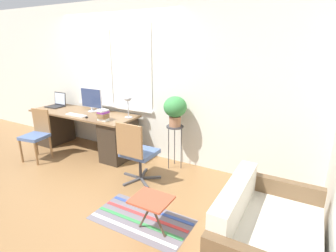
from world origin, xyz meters
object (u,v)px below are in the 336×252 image
mouse (87,117)px  potted_plant (175,108)px  couch_loveseat (264,241)px  keyboard (76,115)px  desk_chair_wooden (37,133)px  desk_lamp (128,101)px  laptop (57,104)px  plant_stand (175,131)px  folding_stool (151,202)px  book_stack (103,115)px  monitor (91,99)px  office_chair_swivel (137,151)px

mouse → potted_plant: bearing=16.1°
couch_loveseat → keyboard: bearing=73.5°
desk_chair_wooden → desk_lamp: bearing=21.6°
laptop → desk_lamp: desk_lamp is taller
plant_stand → folding_stool: size_ratio=1.70×
laptop → keyboard: 0.96m
laptop → book_stack: (1.54, -0.32, 0.04)m
book_stack → desk_chair_wooden: 1.28m
desk_chair_wooden → couch_loveseat: desk_chair_wooden is taller
monitor → desk_chair_wooden: monitor is taller
keyboard → office_chair_swivel: size_ratio=0.45×
desk_chair_wooden → monitor: bearing=48.6°
mouse → monitor: bearing=122.7°
desk_lamp → office_chair_swivel: size_ratio=0.41×
keyboard → plant_stand: bearing=12.7°
keyboard → potted_plant: size_ratio=0.88×
plant_stand → office_chair_swivel: bearing=-109.7°
book_stack → couch_loveseat: (2.81, -1.02, -0.56)m
plant_stand → folding_stool: (0.53, -1.53, -0.25)m
office_chair_swivel → plant_stand: office_chair_swivel is taller
monitor → desk_lamp: 0.86m
mouse → desk_chair_wooden: (-0.77, -0.45, -0.29)m
desk_lamp → monitor: bearing=179.7°
laptop → monitor: size_ratio=0.64×
office_chair_swivel → folding_stool: (0.78, -0.83, -0.11)m
laptop → book_stack: 1.58m
desk_chair_wooden → couch_loveseat: 3.98m
book_stack → plant_stand: book_stack is taller
desk_lamp → plant_stand: 0.97m
office_chair_swivel → potted_plant: size_ratio=1.96×
plant_stand → couch_loveseat: bearing=-40.5°
book_stack → desk_chair_wooden: (-1.13, -0.48, -0.37)m
office_chair_swivel → desk_chair_wooden: bearing=5.5°
book_stack → couch_loveseat: book_stack is taller
mouse → laptop: bearing=163.8°
desk_chair_wooden → plant_stand: 2.44m
keyboard → book_stack: (0.64, -0.00, 0.09)m
couch_loveseat → mouse: bearing=72.6°
mouse → couch_loveseat: 3.35m
mouse → keyboard: bearing=174.2°
monitor → keyboard: size_ratio=1.19×
monitor → desk_chair_wooden: bearing=-121.8°
laptop → keyboard: laptop is taller
keyboard → monitor: bearing=84.1°
couch_loveseat → folding_stool: couch_loveseat is taller
laptop → potted_plant: bearing=1.9°
desk_lamp → book_stack: (-0.25, -0.36, -0.19)m
mouse → office_chair_swivel: bearing=-12.4°
laptop → office_chair_swivel: (2.43, -0.62, -0.32)m
laptop → monitor: (0.94, 0.04, 0.18)m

